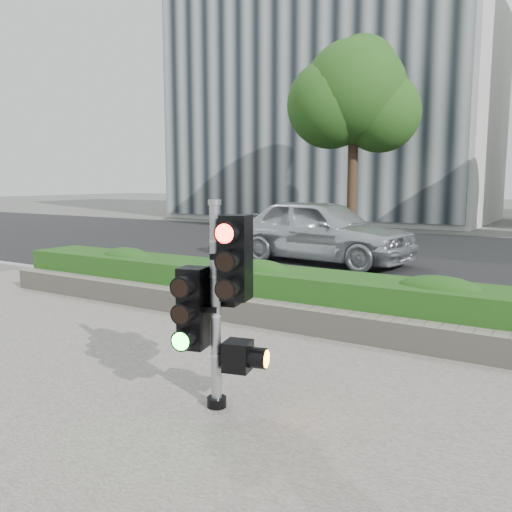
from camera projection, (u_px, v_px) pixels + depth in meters
name	position (u px, v px, depth m)	size (l,w,h in m)	color
ground	(229.00, 379.00, 5.64)	(120.00, 120.00, 0.00)	#51514C
sidewalk	(11.00, 495.00, 3.53)	(16.00, 11.00, 0.03)	#9E9389
road	(448.00, 259.00, 14.05)	(60.00, 13.00, 0.02)	black
curb	(346.00, 311.00, 8.28)	(60.00, 0.25, 0.12)	gray
stone_wall	(310.00, 320.00, 7.21)	(12.00, 0.32, 0.34)	gray
hedge	(330.00, 299.00, 7.73)	(12.00, 1.00, 0.68)	#377824
building_left	(335.00, 76.00, 28.64)	(16.00, 9.00, 15.00)	#B7B7B2
tree_left	(354.00, 96.00, 19.54)	(4.61, 4.03, 7.34)	black
traffic_signal	(219.00, 295.00, 4.75)	(0.67, 0.55, 1.85)	black
car_silver	(321.00, 230.00, 13.41)	(1.88, 4.68, 1.60)	silver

